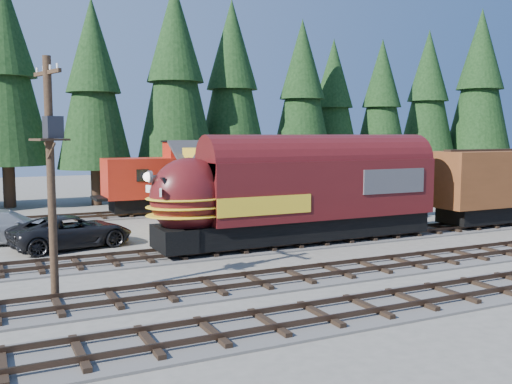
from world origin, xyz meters
name	(u,v)px	position (x,y,z in m)	size (l,w,h in m)	color
ground	(387,255)	(0.00, 0.00, 0.00)	(120.00, 120.00, 0.00)	#6B665B
track_siding	(476,226)	(10.00, 4.00, 0.06)	(68.00, 3.20, 0.33)	#4C4947
track_spur	(98,217)	(-10.00, 18.00, 0.06)	(32.00, 3.20, 0.33)	#4C4947
depot	(281,177)	(0.00, 10.50, 2.96)	(12.80, 7.00, 5.30)	gold
conifer_backdrop	(286,86)	(8.02, 24.52, 9.98)	(79.32, 22.68, 16.68)	black
locomotive	(293,197)	(-2.85, 4.00, 2.50)	(15.68, 3.12, 4.26)	black
caboose	(170,180)	(-4.91, 18.00, 2.40)	(9.18, 2.66, 4.78)	black
utility_pole	(51,163)	(-14.92, -0.94, 4.70)	(1.25, 1.96, 8.24)	black
pickup_truck_a	(72,231)	(-13.09, 8.25, 0.83)	(2.75, 5.96, 1.66)	black
pickup_truck_b	(4,227)	(-16.08, 10.92, 0.89)	(2.49, 6.13, 1.78)	#A4A6AB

